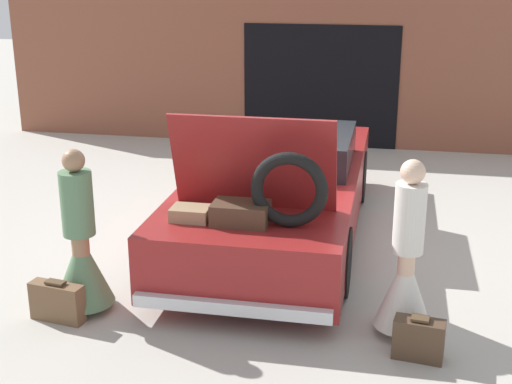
{
  "coord_description": "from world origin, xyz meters",
  "views": [
    {
      "loc": [
        1.36,
        -8.22,
        3.32
      ],
      "look_at": [
        0.0,
        -1.37,
        1.02
      ],
      "focal_mm": 50.0,
      "sensor_mm": 36.0,
      "label": 1
    }
  ],
  "objects_px": {
    "person_right": "(406,273)",
    "suitcase_beside_left_person": "(57,302)",
    "person_left": "(81,254)",
    "car": "(278,190)",
    "suitcase_beside_right_person": "(419,339)"
  },
  "relations": [
    {
      "from": "car",
      "to": "suitcase_beside_right_person",
      "type": "relative_size",
      "value": 11.12
    },
    {
      "from": "person_left",
      "to": "suitcase_beside_left_person",
      "type": "distance_m",
      "value": 0.5
    },
    {
      "from": "car",
      "to": "suitcase_beside_left_person",
      "type": "distance_m",
      "value": 3.11
    },
    {
      "from": "person_right",
      "to": "suitcase_beside_left_person",
      "type": "relative_size",
      "value": 3.01
    },
    {
      "from": "car",
      "to": "suitcase_beside_right_person",
      "type": "height_order",
      "value": "car"
    },
    {
      "from": "suitcase_beside_right_person",
      "to": "car",
      "type": "bearing_deg",
      "value": 122.86
    },
    {
      "from": "car",
      "to": "suitcase_beside_left_person",
      "type": "height_order",
      "value": "car"
    },
    {
      "from": "suitcase_beside_right_person",
      "to": "person_left",
      "type": "bearing_deg",
      "value": 174.78
    },
    {
      "from": "person_left",
      "to": "suitcase_beside_left_person",
      "type": "height_order",
      "value": "person_left"
    },
    {
      "from": "car",
      "to": "suitcase_beside_right_person",
      "type": "xyz_separation_m",
      "value": [
        1.68,
        -2.6,
        -0.42
      ]
    },
    {
      "from": "person_right",
      "to": "suitcase_beside_left_person",
      "type": "height_order",
      "value": "person_right"
    },
    {
      "from": "person_right",
      "to": "suitcase_beside_left_person",
      "type": "xyz_separation_m",
      "value": [
        -3.24,
        -0.4,
        -0.41
      ]
    },
    {
      "from": "person_left",
      "to": "person_right",
      "type": "distance_m",
      "value": 3.09
    },
    {
      "from": "car",
      "to": "person_right",
      "type": "bearing_deg",
      "value": -54.57
    },
    {
      "from": "person_left",
      "to": "person_right",
      "type": "height_order",
      "value": "person_right"
    }
  ]
}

